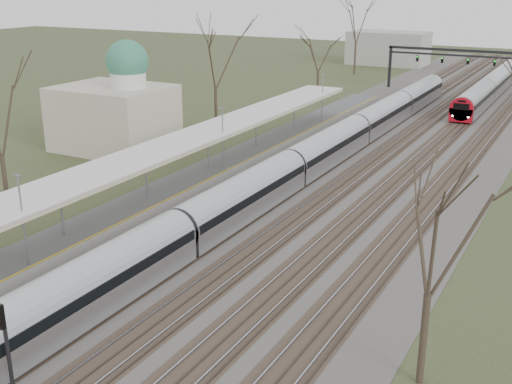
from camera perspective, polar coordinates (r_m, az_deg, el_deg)
track_bed at (r=66.76m, az=12.48°, el=4.73°), size 24.00×160.00×0.22m
platform at (r=54.51m, az=-2.24°, el=2.54°), size 3.50×69.00×1.00m
canopy at (r=49.93m, az=-4.92°, el=5.05°), size 4.10×50.00×3.11m
dome_building at (r=61.37m, az=-12.36°, el=7.04°), size 10.00×8.00×10.30m
signal_gantry at (r=94.76m, az=17.95°, el=11.28°), size 21.00×0.59×6.08m
tree_west_far at (r=65.92m, az=-3.68°, el=11.99°), size 5.50×5.50×11.33m
tree_east_near at (r=24.74m, az=15.50°, el=-3.52°), size 4.50×4.50×9.27m
train_near at (r=55.96m, az=6.28°, el=3.91°), size 2.62×75.21×3.05m
train_far at (r=110.90m, az=21.63°, el=10.04°), size 2.62×75.21×3.05m
signal_post at (r=26.53m, az=-21.49°, el=-11.83°), size 0.35×0.45×4.10m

